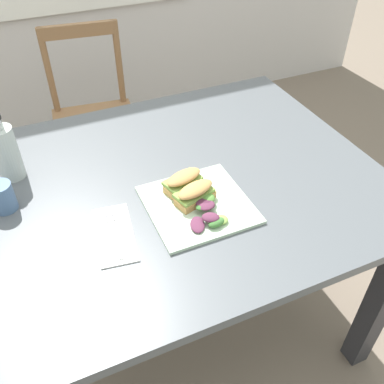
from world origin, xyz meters
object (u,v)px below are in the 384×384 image
at_px(dining_table, 180,206).
at_px(fork_on_napkin, 113,229).
at_px(sandwich_half_back, 184,181).
at_px(cup_extra_side, 2,197).
at_px(chair_wooden_far, 95,119).
at_px(sandwich_half_front, 195,193).
at_px(plate_lunch, 198,205).
at_px(bottle_cold_brew, 7,155).

height_order(dining_table, fork_on_napkin, fork_on_napkin).
height_order(sandwich_half_back, cup_extra_side, cup_extra_side).
bearing_deg(cup_extra_side, chair_wooden_far, 64.26).
xyz_separation_m(chair_wooden_far, sandwich_half_front, (0.07, -1.07, 0.33)).
xyz_separation_m(plate_lunch, sandwich_half_back, (-0.01, 0.07, 0.03)).
bearing_deg(fork_on_napkin, sandwich_half_back, 16.84).
distance_m(chair_wooden_far, sandwich_half_back, 1.06).
height_order(sandwich_half_front, fork_on_napkin, sandwich_half_front).
bearing_deg(fork_on_napkin, cup_extra_side, 140.83).
distance_m(plate_lunch, cup_extra_side, 0.54).
height_order(sandwich_half_back, fork_on_napkin, sandwich_half_back).
relative_size(sandwich_half_back, bottle_cold_brew, 0.60).
distance_m(sandwich_half_back, fork_on_napkin, 0.24).
bearing_deg(dining_table, cup_extra_side, 172.21).
bearing_deg(sandwich_half_front, plate_lunch, -73.72).
distance_m(dining_table, chair_wooden_far, 0.96).
height_order(chair_wooden_far, cup_extra_side, chair_wooden_far).
xyz_separation_m(sandwich_half_front, fork_on_napkin, (-0.24, -0.01, -0.03)).
bearing_deg(sandwich_half_front, fork_on_napkin, -178.11).
xyz_separation_m(plate_lunch, bottle_cold_brew, (-0.46, 0.35, 0.07)).
xyz_separation_m(fork_on_napkin, bottle_cold_brew, (-0.21, 0.35, 0.07)).
relative_size(chair_wooden_far, fork_on_napkin, 4.68).
relative_size(plate_lunch, bottle_cold_brew, 1.33).
height_order(chair_wooden_far, plate_lunch, chair_wooden_far).
relative_size(chair_wooden_far, bottle_cold_brew, 4.14).
relative_size(dining_table, fork_on_napkin, 6.53).
relative_size(sandwich_half_front, fork_on_napkin, 0.67).
height_order(dining_table, chair_wooden_far, chair_wooden_far).
distance_m(sandwich_half_front, cup_extra_side, 0.53).
bearing_deg(sandwich_half_front, cup_extra_side, 158.24).
height_order(plate_lunch, sandwich_half_back, sandwich_half_back).
relative_size(fork_on_napkin, bottle_cold_brew, 0.88).
relative_size(chair_wooden_far, plate_lunch, 3.12).
height_order(plate_lunch, sandwich_half_front, sandwich_half_front).
distance_m(plate_lunch, sandwich_half_front, 0.04).
height_order(bottle_cold_brew, cup_extra_side, bottle_cold_brew).
xyz_separation_m(chair_wooden_far, sandwich_half_back, (0.06, -1.01, 0.33)).
relative_size(sandwich_half_front, bottle_cold_brew, 0.60).
bearing_deg(sandwich_half_front, chair_wooden_far, 93.58).
relative_size(dining_table, chair_wooden_far, 1.40).
bearing_deg(cup_extra_side, sandwich_half_front, -21.76).
bearing_deg(fork_on_napkin, dining_table, 29.16).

